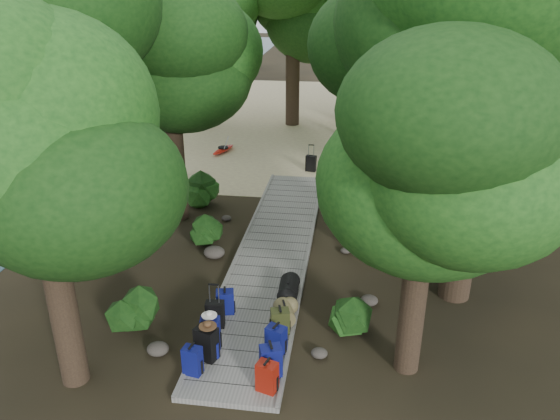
% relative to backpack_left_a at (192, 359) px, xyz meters
% --- Properties ---
extents(ground, '(120.00, 120.00, 0.00)m').
position_rel_backpack_left_a_xyz_m(ground, '(0.79, 4.29, -0.45)').
color(ground, '#2C2416').
rests_on(ground, ground).
extents(sand_beach, '(40.00, 22.00, 0.02)m').
position_rel_backpack_left_a_xyz_m(sand_beach, '(0.79, 20.29, -0.44)').
color(sand_beach, beige).
rests_on(sand_beach, ground).
extents(boardwalk, '(2.00, 12.00, 0.12)m').
position_rel_backpack_left_a_xyz_m(boardwalk, '(0.79, 5.29, -0.39)').
color(boardwalk, gray).
rests_on(boardwalk, ground).
extents(backpack_left_a, '(0.39, 0.30, 0.66)m').
position_rel_backpack_left_a_xyz_m(backpack_left_a, '(0.00, 0.00, 0.00)').
color(backpack_left_a, navy).
rests_on(backpack_left_a, boardwalk).
extents(backpack_left_b, '(0.51, 0.43, 0.79)m').
position_rel_backpack_left_a_xyz_m(backpack_left_b, '(0.15, 0.48, 0.07)').
color(backpack_left_b, black).
rests_on(backpack_left_b, boardwalk).
extents(backpack_left_c, '(0.44, 0.35, 0.75)m').
position_rel_backpack_left_a_xyz_m(backpack_left_c, '(0.14, 0.84, 0.05)').
color(backpack_left_c, navy).
rests_on(backpack_left_c, boardwalk).
extents(backpack_left_d, '(0.46, 0.37, 0.61)m').
position_rel_backpack_left_a_xyz_m(backpack_left_d, '(0.14, 2.11, -0.02)').
color(backpack_left_d, navy).
rests_on(backpack_left_d, boardwalk).
extents(backpack_right_a, '(0.43, 0.36, 0.66)m').
position_rel_backpack_left_a_xyz_m(backpack_right_a, '(1.50, -0.25, 0.00)').
color(backpack_right_a, '#9A150C').
rests_on(backpack_right_a, boardwalk).
extents(backpack_right_b, '(0.48, 0.41, 0.73)m').
position_rel_backpack_left_a_xyz_m(backpack_right_b, '(1.50, 0.15, 0.04)').
color(backpack_right_b, navy).
rests_on(backpack_right_b, boardwalk).
extents(backpack_right_c, '(0.46, 0.39, 0.66)m').
position_rel_backpack_left_a_xyz_m(backpack_right_c, '(1.50, 0.86, 0.00)').
color(backpack_right_c, navy).
rests_on(backpack_right_c, boardwalk).
extents(backpack_right_d, '(0.45, 0.37, 0.60)m').
position_rel_backpack_left_a_xyz_m(backpack_right_d, '(1.48, 1.55, -0.03)').
color(backpack_right_d, '#353619').
rests_on(backpack_right_d, boardwalk).
extents(duffel_right_khaki, '(0.58, 0.72, 0.42)m').
position_rel_backpack_left_a_xyz_m(duffel_right_khaki, '(1.52, 1.96, -0.12)').
color(duffel_right_khaki, brown).
rests_on(duffel_right_khaki, boardwalk).
extents(duffel_right_black, '(0.49, 0.76, 0.47)m').
position_rel_backpack_left_a_xyz_m(duffel_right_black, '(1.49, 2.93, -0.09)').
color(duffel_right_black, black).
rests_on(duffel_right_black, boardwalk).
extents(suitcase_on_boardwalk, '(0.42, 0.26, 0.62)m').
position_rel_backpack_left_a_xyz_m(suitcase_on_boardwalk, '(0.05, 1.55, -0.02)').
color(suitcase_on_boardwalk, black).
rests_on(suitcase_on_boardwalk, boardwalk).
extents(lone_suitcase_on_sand, '(0.44, 0.30, 0.63)m').
position_rel_backpack_left_a_xyz_m(lone_suitcase_on_sand, '(1.20, 12.26, -0.11)').
color(lone_suitcase_on_sand, black).
rests_on(lone_suitcase_on_sand, sand_beach).
extents(hat_brown, '(0.35, 0.35, 0.11)m').
position_rel_backpack_left_a_xyz_m(hat_brown, '(0.21, 0.45, 0.51)').
color(hat_brown, '#51351E').
rests_on(hat_brown, backpack_left_b).
extents(hat_white, '(0.32, 0.32, 0.11)m').
position_rel_backpack_left_a_xyz_m(hat_white, '(0.12, 0.87, 0.47)').
color(hat_white, silver).
rests_on(hat_white, backpack_left_c).
extents(kayak, '(1.65, 3.31, 0.32)m').
position_rel_backpack_left_a_xyz_m(kayak, '(-2.80, 14.16, -0.27)').
color(kayak, red).
rests_on(kayak, sand_beach).
extents(sun_lounger, '(0.71, 1.68, 0.52)m').
position_rel_backpack_left_a_xyz_m(sun_lounger, '(4.26, 13.90, -0.17)').
color(sun_lounger, silver).
rests_on(sun_lounger, sand_beach).
extents(tree_right_a, '(4.20, 4.20, 7.01)m').
position_rel_backpack_left_a_xyz_m(tree_right_a, '(4.12, 0.90, 3.06)').
color(tree_right_a, black).
rests_on(tree_right_a, ground).
extents(tree_right_b, '(5.93, 5.93, 10.59)m').
position_rel_backpack_left_a_xyz_m(tree_right_b, '(5.45, 3.76, 4.85)').
color(tree_right_b, black).
rests_on(tree_right_b, ground).
extents(tree_right_c, '(4.86, 4.86, 8.41)m').
position_rel_backpack_left_a_xyz_m(tree_right_c, '(4.17, 6.21, 3.76)').
color(tree_right_c, black).
rests_on(tree_right_c, ground).
extents(tree_right_d, '(6.68, 6.68, 12.25)m').
position_rel_backpack_left_a_xyz_m(tree_right_d, '(6.56, 7.66, 5.68)').
color(tree_right_d, black).
rests_on(tree_right_d, ground).
extents(tree_right_e, '(4.95, 4.95, 8.90)m').
position_rel_backpack_left_a_xyz_m(tree_right_e, '(5.07, 10.74, 4.00)').
color(tree_right_e, black).
rests_on(tree_right_e, ground).
extents(tree_right_f, '(6.24, 6.24, 11.14)m').
position_rel_backpack_left_a_xyz_m(tree_right_f, '(7.65, 14.15, 5.12)').
color(tree_right_f, black).
rests_on(tree_right_f, ground).
extents(tree_left_a, '(4.43, 4.43, 7.38)m').
position_rel_backpack_left_a_xyz_m(tree_left_a, '(-2.25, -0.35, 3.24)').
color(tree_left_a, black).
rests_on(tree_left_a, ground).
extents(tree_left_b, '(5.65, 5.65, 10.17)m').
position_rel_backpack_left_a_xyz_m(tree_left_b, '(-4.24, 4.24, 4.64)').
color(tree_left_b, black).
rests_on(tree_left_b, ground).
extents(tree_left_c, '(4.91, 4.91, 8.54)m').
position_rel_backpack_left_a_xyz_m(tree_left_c, '(-2.60, 7.30, 3.82)').
color(tree_left_c, black).
rests_on(tree_left_c, ground).
extents(tree_back_a, '(5.76, 5.76, 9.98)m').
position_rel_backpack_left_a_xyz_m(tree_back_a, '(-0.39, 19.33, 4.54)').
color(tree_back_a, black).
rests_on(tree_back_a, ground).
extents(tree_back_b, '(5.99, 5.99, 10.70)m').
position_rel_backpack_left_a_xyz_m(tree_back_b, '(2.26, 20.44, 4.90)').
color(tree_back_b, black).
rests_on(tree_back_b, ground).
extents(tree_back_c, '(5.27, 5.27, 9.49)m').
position_rel_backpack_left_a_xyz_m(tree_back_c, '(5.44, 19.43, 4.30)').
color(tree_back_c, black).
rests_on(tree_back_c, ground).
extents(tree_back_d, '(5.40, 5.40, 8.99)m').
position_rel_backpack_left_a_xyz_m(tree_back_d, '(-4.72, 18.47, 4.05)').
color(tree_back_d, black).
rests_on(tree_back_d, ground).
extents(palm_right_a, '(4.74, 4.74, 8.07)m').
position_rel_backpack_left_a_xyz_m(palm_right_a, '(4.22, 10.20, 3.59)').
color(palm_right_a, '#1C4713').
rests_on(palm_right_a, ground).
extents(palm_right_b, '(4.09, 4.09, 7.91)m').
position_rel_backpack_left_a_xyz_m(palm_right_b, '(6.24, 15.99, 3.51)').
color(palm_right_b, '#1C4713').
rests_on(palm_right_b, ground).
extents(palm_right_c, '(4.36, 4.36, 6.94)m').
position_rel_backpack_left_a_xyz_m(palm_right_c, '(3.17, 16.80, 3.02)').
color(palm_right_c, '#1C4713').
rests_on(palm_right_c, ground).
extents(palm_left_a, '(4.41, 4.41, 7.02)m').
position_rel_backpack_left_a_xyz_m(palm_left_a, '(-4.02, 10.92, 3.06)').
color(palm_left_a, '#1C4713').
rests_on(palm_left_a, ground).
extents(rock_left_a, '(0.46, 0.41, 0.25)m').
position_rel_backpack_left_a_xyz_m(rock_left_a, '(-0.93, 0.60, -0.32)').
color(rock_left_a, '#4C473F').
rests_on(rock_left_a, ground).
extents(rock_left_b, '(0.39, 0.35, 0.21)m').
position_rel_backpack_left_a_xyz_m(rock_left_b, '(-2.02, 2.57, -0.34)').
color(rock_left_b, '#4C473F').
rests_on(rock_left_b, ground).
extents(rock_left_c, '(0.58, 0.53, 0.32)m').
position_rel_backpack_left_a_xyz_m(rock_left_c, '(-0.82, 4.82, -0.29)').
color(rock_left_c, '#4C473F').
rests_on(rock_left_c, ground).
extents(rock_left_d, '(0.31, 0.28, 0.17)m').
position_rel_backpack_left_a_xyz_m(rock_left_d, '(-1.05, 7.25, -0.36)').
color(rock_left_d, '#4C473F').
rests_on(rock_left_d, ground).
extents(rock_right_a, '(0.34, 0.31, 0.19)m').
position_rel_backpack_left_a_xyz_m(rock_right_a, '(2.38, 0.97, -0.35)').
color(rock_right_a, '#4C473F').
rests_on(rock_right_a, ground).
extents(rock_right_b, '(0.42, 0.38, 0.23)m').
position_rel_backpack_left_a_xyz_m(rock_right_b, '(3.41, 3.06, -0.33)').
color(rock_right_b, '#4C473F').
rests_on(rock_right_b, ground).
extents(rock_right_c, '(0.29, 0.26, 0.16)m').
position_rel_backpack_left_a_xyz_m(rock_right_c, '(2.77, 5.58, -0.37)').
color(rock_right_c, '#4C473F').
rests_on(rock_right_c, ground).
extents(rock_right_d, '(0.54, 0.49, 0.30)m').
position_rel_backpack_left_a_xyz_m(rock_right_d, '(3.95, 8.45, -0.30)').
color(rock_right_d, '#4C473F').
rests_on(rock_right_d, ground).
extents(shrub_left_a, '(1.05, 1.05, 0.95)m').
position_rel_backpack_left_a_xyz_m(shrub_left_a, '(-1.73, 1.26, 0.03)').
color(shrub_left_a, '#164314').
rests_on(shrub_left_a, ground).
extents(shrub_left_b, '(0.99, 0.99, 0.89)m').
position_rel_backpack_left_a_xyz_m(shrub_left_b, '(-1.11, 5.54, -0.00)').
color(shrub_left_b, '#164314').
rests_on(shrub_left_b, ground).
extents(shrub_left_c, '(1.24, 1.24, 1.11)m').
position_rel_backpack_left_a_xyz_m(shrub_left_c, '(-2.05, 8.39, 0.11)').
color(shrub_left_c, '#164314').
rests_on(shrub_left_c, ground).
extents(shrub_right_a, '(0.98, 0.98, 0.88)m').
position_rel_backpack_left_a_xyz_m(shrub_right_a, '(2.85, 1.87, -0.01)').
color(shrub_right_a, '#164314').
rests_on(shrub_right_a, ground).
extents(shrub_right_b, '(1.45, 1.45, 1.31)m').
position_rel_backpack_left_a_xyz_m(shrub_right_b, '(3.08, 6.33, 0.21)').
color(shrub_right_b, '#164314').
rests_on(shrub_right_b, ground).
extents(shrub_right_c, '(0.81, 0.81, 0.73)m').
position_rel_backpack_left_a_xyz_m(shrub_right_c, '(3.13, 10.15, -0.08)').
color(shrub_right_c, '#164314').
rests_on(shrub_right_c, ground).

